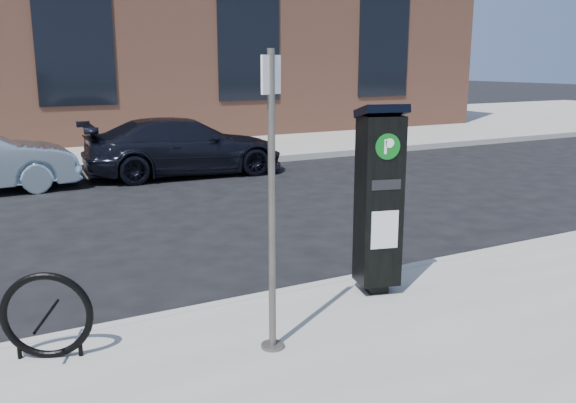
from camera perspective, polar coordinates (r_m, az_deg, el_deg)
ground at (r=6.30m, az=1.44°, el=-9.18°), size 120.00×120.00×0.00m
sidewalk_far at (r=19.41m, az=-19.72°, el=5.32°), size 60.00×12.00×0.15m
curb_near at (r=6.26m, az=1.54°, el=-8.60°), size 60.00×0.12×0.16m
curb_far at (r=13.59m, az=-15.68°, el=2.67°), size 60.00×0.12×0.16m
building at (r=22.32m, az=-21.83°, el=16.55°), size 28.00×10.05×8.25m
parking_kiosk at (r=5.91m, az=8.49°, el=0.35°), size 0.51×0.47×1.85m
sign_pole at (r=4.59m, az=-1.53°, el=-0.53°), size 0.19×0.19×2.31m
bike_rack at (r=5.04m, az=-21.63°, el=-9.94°), size 0.66×0.32×0.69m
car_dark at (r=13.27m, az=-9.66°, el=5.10°), size 4.36×2.05×1.23m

